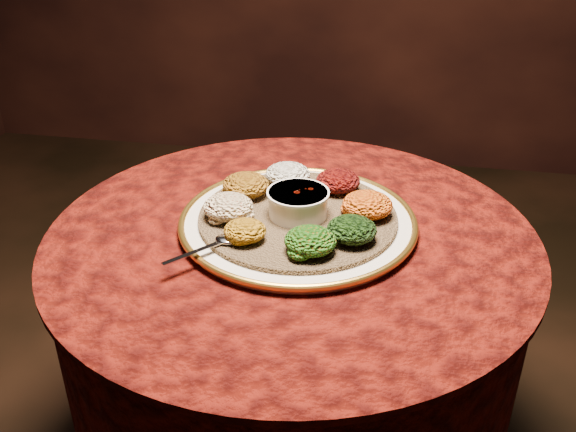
# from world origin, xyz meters

# --- Properties ---
(table) EXTENTS (0.96, 0.96, 0.73)m
(table) POSITION_xyz_m (0.00, 0.00, 0.55)
(table) COLOR black
(table) RESTS_ON ground
(platter) EXTENTS (0.55, 0.55, 0.02)m
(platter) POSITION_xyz_m (0.01, 0.02, 0.75)
(platter) COLOR beige
(platter) RESTS_ON table
(injera) EXTENTS (0.44, 0.44, 0.01)m
(injera) POSITION_xyz_m (0.01, 0.02, 0.76)
(injera) COLOR olive
(injera) RESTS_ON platter
(stew_bowl) EXTENTS (0.12, 0.12, 0.05)m
(stew_bowl) POSITION_xyz_m (0.01, 0.02, 0.79)
(stew_bowl) COLOR white
(stew_bowl) RESTS_ON injera
(spoon) EXTENTS (0.12, 0.12, 0.01)m
(spoon) POSITION_xyz_m (-0.11, -0.11, 0.77)
(spoon) COLOR silver
(spoon) RESTS_ON injera
(portion_ayib) EXTENTS (0.10, 0.09, 0.05)m
(portion_ayib) POSITION_xyz_m (-0.03, 0.15, 0.79)
(portion_ayib) COLOR white
(portion_ayib) RESTS_ON injera
(portion_kitfo) EXTENTS (0.09, 0.09, 0.04)m
(portion_kitfo) POSITION_xyz_m (0.07, 0.14, 0.78)
(portion_kitfo) COLOR black
(portion_kitfo) RESTS_ON injera
(portion_tikil) EXTENTS (0.10, 0.09, 0.05)m
(portion_tikil) POSITION_xyz_m (0.14, 0.04, 0.79)
(portion_tikil) COLOR #B2840E
(portion_tikil) RESTS_ON injera
(portion_gomen) EXTENTS (0.09, 0.09, 0.04)m
(portion_gomen) POSITION_xyz_m (0.12, -0.05, 0.78)
(portion_gomen) COLOR black
(portion_gomen) RESTS_ON injera
(portion_mixveg) EXTENTS (0.09, 0.09, 0.04)m
(portion_mixveg) POSITION_xyz_m (0.05, -0.11, 0.78)
(portion_mixveg) COLOR #A43C0A
(portion_mixveg) RESTS_ON injera
(portion_kik) EXTENTS (0.08, 0.07, 0.04)m
(portion_kik) POSITION_xyz_m (-0.07, -0.09, 0.78)
(portion_kik) COLOR #9B670D
(portion_kik) RESTS_ON injera
(portion_timatim) EXTENTS (0.10, 0.09, 0.05)m
(portion_timatim) POSITION_xyz_m (-0.12, -0.01, 0.79)
(portion_timatim) COLOR maroon
(portion_timatim) RESTS_ON injera
(portion_shiro) EXTENTS (0.10, 0.09, 0.05)m
(portion_shiro) POSITION_xyz_m (-0.11, 0.09, 0.79)
(portion_shiro) COLOR #82530F
(portion_shiro) RESTS_ON injera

